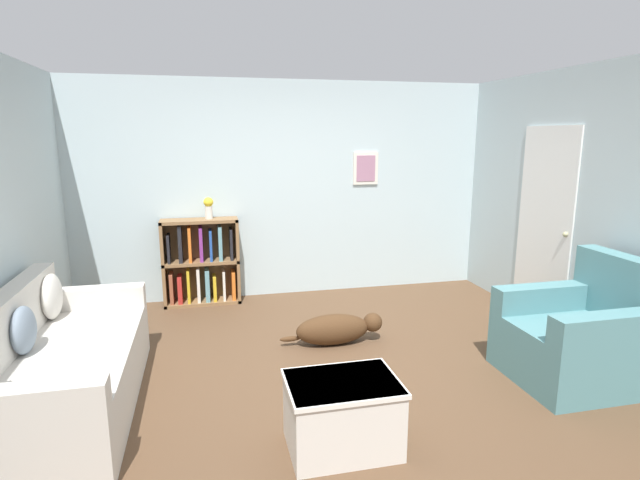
{
  "coord_description": "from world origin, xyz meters",
  "views": [
    {
      "loc": [
        -0.97,
        -3.78,
        1.95
      ],
      "look_at": [
        0.0,
        0.4,
        1.05
      ],
      "focal_mm": 28.0,
      "sensor_mm": 36.0,
      "label": 1
    }
  ],
  "objects_px": {
    "bookshelf": "(201,264)",
    "dog": "(336,329)",
    "recliner_chair": "(581,337)",
    "couch": "(59,369)",
    "vase": "(209,207)",
    "coffee_table": "(342,412)"
  },
  "relations": [
    {
      "from": "bookshelf",
      "to": "dog",
      "type": "bearing_deg",
      "value": -50.78
    },
    {
      "from": "coffee_table",
      "to": "vase",
      "type": "bearing_deg",
      "value": 103.58
    },
    {
      "from": "bookshelf",
      "to": "dog",
      "type": "xyz_separation_m",
      "value": [
        1.24,
        -1.52,
        -0.33
      ]
    },
    {
      "from": "recliner_chair",
      "to": "bookshelf",
      "type": "bearing_deg",
      "value": 138.74
    },
    {
      "from": "bookshelf",
      "to": "vase",
      "type": "height_order",
      "value": "vase"
    },
    {
      "from": "recliner_chair",
      "to": "dog",
      "type": "relative_size",
      "value": 1.01
    },
    {
      "from": "dog",
      "to": "vase",
      "type": "distance_m",
      "value": 2.13
    },
    {
      "from": "couch",
      "to": "bookshelf",
      "type": "height_order",
      "value": "bookshelf"
    },
    {
      "from": "couch",
      "to": "vase",
      "type": "height_order",
      "value": "vase"
    },
    {
      "from": "bookshelf",
      "to": "coffee_table",
      "type": "height_order",
      "value": "bookshelf"
    },
    {
      "from": "bookshelf",
      "to": "dog",
      "type": "distance_m",
      "value": 1.99
    },
    {
      "from": "couch",
      "to": "vase",
      "type": "bearing_deg",
      "value": 63.14
    },
    {
      "from": "recliner_chair",
      "to": "coffee_table",
      "type": "height_order",
      "value": "recliner_chair"
    },
    {
      "from": "recliner_chair",
      "to": "dog",
      "type": "height_order",
      "value": "recliner_chair"
    },
    {
      "from": "bookshelf",
      "to": "vase",
      "type": "relative_size",
      "value": 4.03
    },
    {
      "from": "couch",
      "to": "vase",
      "type": "relative_size",
      "value": 7.9
    },
    {
      "from": "coffee_table",
      "to": "dog",
      "type": "bearing_deg",
      "value": 76.37
    },
    {
      "from": "couch",
      "to": "dog",
      "type": "distance_m",
      "value": 2.35
    },
    {
      "from": "bookshelf",
      "to": "vase",
      "type": "bearing_deg",
      "value": -7.68
    },
    {
      "from": "coffee_table",
      "to": "couch",
      "type": "bearing_deg",
      "value": 154.49
    },
    {
      "from": "couch",
      "to": "bookshelf",
      "type": "relative_size",
      "value": 1.96
    },
    {
      "from": "couch",
      "to": "vase",
      "type": "distance_m",
      "value": 2.59
    }
  ]
}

